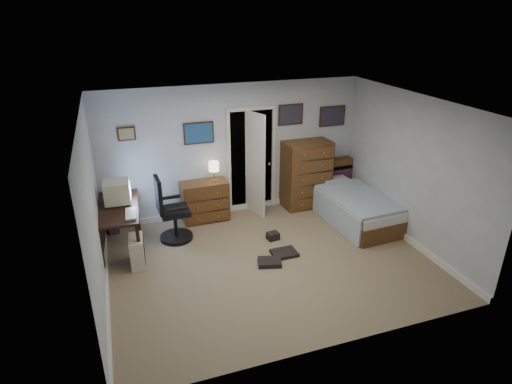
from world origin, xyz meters
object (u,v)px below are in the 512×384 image
at_px(office_chair, 171,216).
at_px(low_dresser, 205,201).
at_px(bed, 354,208).
at_px(computer_desk, 113,218).
at_px(tall_dresser, 306,174).

distance_m(office_chair, low_dresser, 0.92).
relative_size(office_chair, bed, 0.62).
bearing_deg(computer_desk, low_dresser, 24.51).
xyz_separation_m(tall_dresser, bed, (0.56, -0.97, -0.39)).
relative_size(computer_desk, low_dresser, 1.64).
relative_size(office_chair, low_dresser, 1.36).
bearing_deg(office_chair, computer_desk, -178.09).
bearing_deg(low_dresser, office_chair, -143.33).
bearing_deg(computer_desk, bed, -1.43).
bearing_deg(bed, low_dresser, 156.03).
distance_m(computer_desk, bed, 4.31).
distance_m(computer_desk, office_chair, 0.95).
distance_m(tall_dresser, bed, 1.19).
distance_m(low_dresser, bed, 2.81).
distance_m(office_chair, tall_dresser, 2.85).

